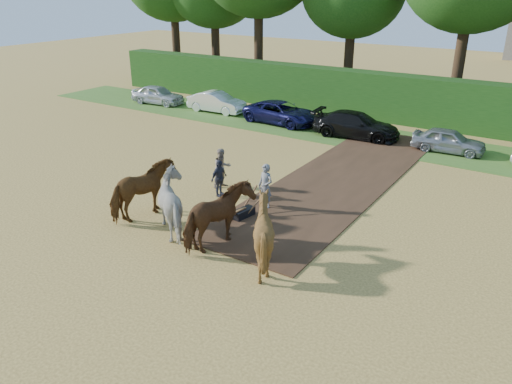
{
  "coord_description": "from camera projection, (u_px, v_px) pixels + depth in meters",
  "views": [
    {
      "loc": [
        9.89,
        -13.03,
        8.37
      ],
      "look_at": [
        0.88,
        0.83,
        1.4
      ],
      "focal_mm": 35.0,
      "sensor_mm": 36.0,
      "label": 1
    }
  ],
  "objects": [
    {
      "name": "grass_verge",
      "position": [
        366.0,
        137.0,
        29.09
      ],
      "size": [
        50.0,
        5.0,
        0.03
      ],
      "primitive_type": "cube",
      "color": "#38601E",
      "rests_on": "ground"
    },
    {
      "name": "spectator_far",
      "position": [
        219.0,
        178.0,
        20.85
      ],
      "size": [
        0.43,
        0.95,
        1.59
      ],
      "primitive_type": "imported",
      "rotation": [
        0.0,
        0.0,
        1.53
      ],
      "color": "#272934",
      "rests_on": "ground"
    },
    {
      "name": "plough_team",
      "position": [
        200.0,
        210.0,
        17.25
      ],
      "size": [
        7.5,
        5.22,
        2.21
      ],
      "color": "brown",
      "rests_on": "ground"
    },
    {
      "name": "hedgerow",
      "position": [
        394.0,
        98.0,
        31.99
      ],
      "size": [
        46.0,
        1.6,
        3.0
      ],
      "primitive_type": "cube",
      "color": "#14380F",
      "rests_on": "ground"
    },
    {
      "name": "ground",
      "position": [
        224.0,
        229.0,
        18.29
      ],
      "size": [
        120.0,
        120.0,
        0.0
      ],
      "primitive_type": "plane",
      "color": "gold",
      "rests_on": "ground"
    },
    {
      "name": "parked_cars",
      "position": [
        400.0,
        131.0,
        27.81
      ],
      "size": [
        40.45,
        2.87,
        1.47
      ],
      "color": "silver",
      "rests_on": "ground"
    },
    {
      "name": "earth_strip",
      "position": [
        340.0,
        179.0,
        22.93
      ],
      "size": [
        4.5,
        17.0,
        0.05
      ],
      "primitive_type": "cube",
      "color": "#472D1C",
      "rests_on": "ground"
    },
    {
      "name": "spectator_near",
      "position": [
        222.0,
        168.0,
        21.75
      ],
      "size": [
        0.95,
        1.05,
        1.76
      ],
      "primitive_type": "imported",
      "rotation": [
        0.0,
        0.0,
        1.17
      ],
      "color": "tan",
      "rests_on": "ground"
    }
  ]
}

